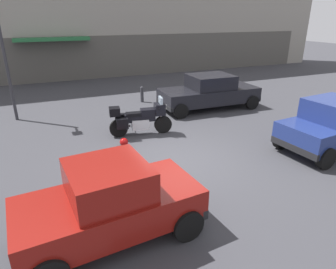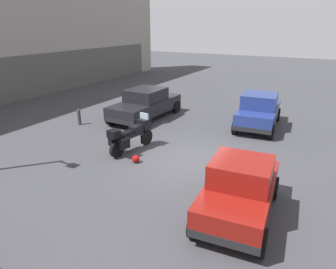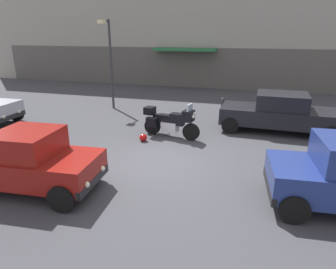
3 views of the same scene
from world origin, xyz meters
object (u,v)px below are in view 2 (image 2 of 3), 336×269
Objects in this scene: motorcycle at (131,136)px; helmet at (136,159)px; car_sedan_far at (146,104)px; car_compact_side at (240,189)px; car_wagon_end at (259,111)px; bollard_curbside at (79,116)px.

helmet is (-0.81, -0.74, -0.48)m from motorcycle.
car_compact_side is (-6.18, -6.75, -0.01)m from car_sedan_far.
motorcycle is 1.20m from helmet.
motorcycle is 6.43m from car_wagon_end.
car_compact_side is at bearing -105.07° from motorcycle.
bollard_curbside is at bearing 63.03° from car_compact_side.
helmet is 6.79m from car_wagon_end.
helmet is 0.08× the size of car_compact_side.
car_compact_side is at bearing -130.94° from car_sedan_far.
bollard_curbside is (1.50, 4.16, -0.20)m from motorcycle.
car_compact_side reaches higher than helmet.
motorcycle is 0.57× the size of car_wagon_end.
helmet is at bearing 149.87° from car_wagon_end.
bollard_curbside is (3.70, 9.04, -0.35)m from car_compact_side.
motorcycle is 5.35m from car_compact_side.
car_sedan_far is 9.16m from car_compact_side.
car_sedan_far is 5.83× the size of bollard_curbside.
car_compact_side reaches higher than motorcycle.
car_wagon_end is (5.31, -3.62, 0.19)m from motorcycle.
helmet is 0.07× the size of car_wagon_end.
car_sedan_far reaches higher than motorcycle.
helmet is at bearing -149.81° from car_sedan_far.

